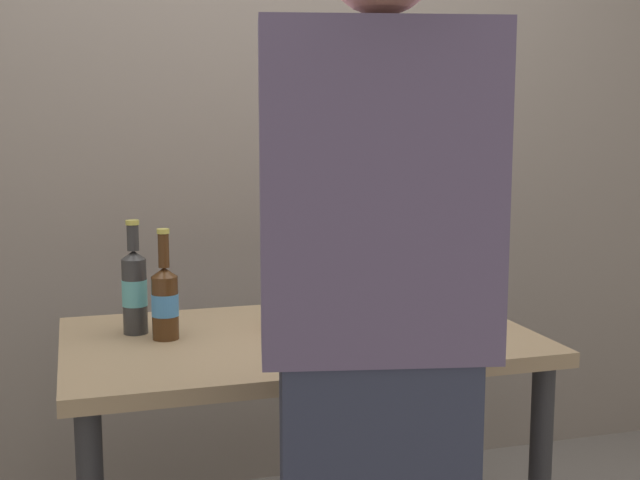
# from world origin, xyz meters

# --- Properties ---
(desk) EXTENTS (1.22, 0.74, 0.75)m
(desk) POSITION_xyz_m (0.00, 0.00, 0.65)
(desk) COLOR #9E8460
(desk) RESTS_ON ground
(laptop) EXTENTS (0.37, 0.34, 0.24)m
(laptop) POSITION_xyz_m (0.31, 0.14, 0.80)
(laptop) COLOR #B7BABC
(laptop) RESTS_ON desk
(beer_bottle_brown) EXTENTS (0.07, 0.07, 0.30)m
(beer_bottle_brown) POSITION_xyz_m (-0.42, 0.13, 0.87)
(beer_bottle_brown) COLOR #333333
(beer_bottle_brown) RESTS_ON desk
(beer_bottle_amber) EXTENTS (0.07, 0.07, 0.29)m
(beer_bottle_amber) POSITION_xyz_m (-0.34, 0.05, 0.85)
(beer_bottle_amber) COLOR #472B14
(beer_bottle_amber) RESTS_ON desk
(person_figure) EXTENTS (0.48, 0.33, 1.75)m
(person_figure) POSITION_xyz_m (-0.01, -0.61, 0.90)
(person_figure) COLOR #2D3347
(person_figure) RESTS_ON ground
(coffee_mug) EXTENTS (0.11, 0.07, 0.09)m
(coffee_mug) POSITION_xyz_m (-0.02, 0.06, 0.80)
(coffee_mug) COLOR #BF4C33
(coffee_mug) RESTS_ON desk
(back_wall) EXTENTS (6.00, 0.10, 2.60)m
(back_wall) POSITION_xyz_m (0.00, 0.82, 1.30)
(back_wall) COLOR gray
(back_wall) RESTS_ON ground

